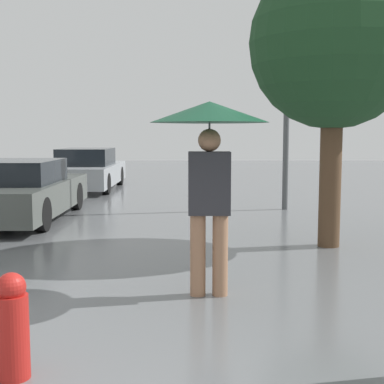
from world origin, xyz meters
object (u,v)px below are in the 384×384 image
at_px(tree, 333,46).
at_px(street_lamp, 287,32).
at_px(parked_car_middle, 20,191).
at_px(parked_car_farthest, 87,170).
at_px(pedestrian, 209,139).
at_px(fire_hydrant, 12,326).

height_order(tree, street_lamp, street_lamp).
bearing_deg(street_lamp, parked_car_middle, -165.46).
bearing_deg(parked_car_middle, parked_car_farthest, 87.85).
bearing_deg(pedestrian, street_lamp, 73.44).
height_order(parked_car_farthest, tree, tree).
distance_m(parked_car_farthest, fire_hydrant, 12.11).
xyz_separation_m(parked_car_middle, fire_hydrant, (2.03, -6.53, -0.18)).
bearing_deg(tree, fire_hydrant, -127.01).
bearing_deg(fire_hydrant, parked_car_farthest, 98.68).
bearing_deg(fire_hydrant, tree, 52.99).
distance_m(pedestrian, parked_car_middle, 5.89).
distance_m(pedestrian, tree, 3.19).
xyz_separation_m(parked_car_farthest, fire_hydrant, (1.83, -11.97, -0.20)).
xyz_separation_m(pedestrian, parked_car_farthest, (-3.17, 10.15, -1.00)).
bearing_deg(parked_car_farthest, parked_car_middle, -92.15).
bearing_deg(parked_car_middle, fire_hydrant, -72.73).
distance_m(parked_car_farthest, street_lamp, 7.16).
xyz_separation_m(pedestrian, parked_car_middle, (-3.37, 4.72, -1.02)).
xyz_separation_m(pedestrian, street_lamp, (1.80, 6.06, 2.13)).
bearing_deg(pedestrian, fire_hydrant, -126.46).
height_order(pedestrian, parked_car_middle, pedestrian).
xyz_separation_m(parked_car_middle, street_lamp, (5.18, 1.34, 3.15)).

